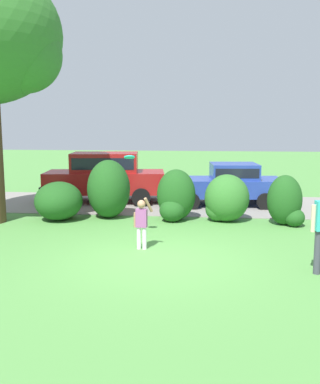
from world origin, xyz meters
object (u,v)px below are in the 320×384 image
(parked_sedan, at_px, (228,183))
(child_thrower, at_px, (142,220))
(frisbee, at_px, (129,157))
(parked_suv, at_px, (105,175))

(parked_sedan, height_order, child_thrower, parked_sedan)
(child_thrower, distance_m, frisbee, 1.76)
(parked_sedan, distance_m, frisbee, 6.09)
(parked_suv, relative_size, child_thrower, 3.80)
(parked_suv, height_order, child_thrower, parked_suv)
(child_thrower, bearing_deg, parked_sedan, 69.46)
(parked_sedan, distance_m, parked_suv, 4.68)
(frisbee, bearing_deg, child_thrower, -63.90)
(parked_sedan, bearing_deg, parked_suv, 179.07)
(parked_suv, bearing_deg, parked_sedan, -0.93)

